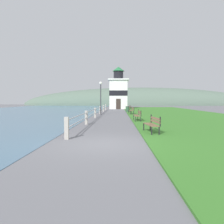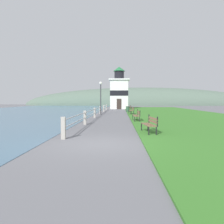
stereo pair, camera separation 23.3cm
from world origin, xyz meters
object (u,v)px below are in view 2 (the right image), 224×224
Objects in this scene: trash_bin at (128,109)px; park_bench_midway at (137,115)px; park_bench_far at (132,110)px; lighthouse at (119,91)px; lamp_post at (101,92)px; park_bench_by_lighthouse at (130,108)px; park_bench_near at (150,123)px.

park_bench_midway is at bearing -88.76° from trash_bin.
park_bench_far is 0.24× the size of lighthouse.
lamp_post is (-3.76, -0.36, 2.20)m from park_bench_far.
lighthouse is at bearing 83.01° from lamp_post.
park_bench_midway is 13.79m from trash_bin.
park_bench_near is at bearing 89.18° from park_bench_by_lighthouse.
park_bench_near is 0.88× the size of park_bench_midway.
park_bench_near reaches higher than trash_bin.
park_bench_midway is at bearing 85.64° from park_bench_far.
park_bench_far is at bearing -84.52° from lighthouse.
lighthouse is (-1.63, 17.00, 2.94)m from park_bench_far.
park_bench_far is (0.01, 8.62, 0.00)m from park_bench_midway.
park_bench_far is at bearing -96.57° from park_bench_near.
park_bench_midway is 25.84m from lighthouse.
lamp_post is at bearing 62.10° from park_bench_by_lighthouse.
trash_bin is at bearing -90.85° from park_bench_far.
trash_bin is 6.90m from lamp_post.
lighthouse reaches higher than lamp_post.
lighthouse is at bearing -81.54° from park_bench_by_lighthouse.
lighthouse is 17.50m from lamp_post.
park_bench_far is at bearing -91.16° from park_bench_midway.
park_bench_by_lighthouse is (-0.13, 22.52, -0.00)m from park_bench_near.
park_bench_near is at bearing 86.30° from park_bench_far.
lamp_post reaches higher than park_bench_near.
lamp_post reaches higher than park_bench_far.
lamp_post is (-3.79, -7.52, 2.20)m from park_bench_by_lighthouse.
park_bench_near is 15.35m from park_bench_far.
lamp_post reaches higher than park_bench_midway.
park_bench_midway is 9.34m from lamp_post.
lamp_post is (-3.92, 15.00, 2.20)m from park_bench_near.
park_bench_far is at bearing -86.56° from trash_bin.
park_bench_near is at bearing -75.36° from lamp_post.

